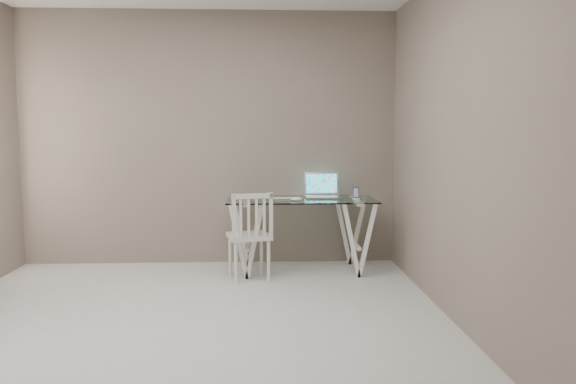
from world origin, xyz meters
The scene contains 7 objects.
room centered at (-0.06, 0.02, 1.72)m, with size 4.50×4.52×2.71m.
desk centered at (0.96, 1.82, 0.38)m, with size 1.50×0.70×0.75m.
chair centered at (0.45, 1.48, 0.47)m, with size 0.47×0.47×0.86m.
laptop centered at (1.19, 1.99, 0.81)m, with size 0.36×0.32×0.25m.
keyboard centered at (0.81, 1.84, 0.75)m, with size 0.29×0.12×0.01m, color silver.
mouse centered at (0.90, 1.67, 0.76)m, with size 0.11×0.07×0.04m, color white.
phone_dock centered at (1.51, 1.77, 0.78)m, with size 0.06×0.06×0.12m.
Camera 1 is at (0.56, -3.82, 1.43)m, focal length 35.00 mm.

